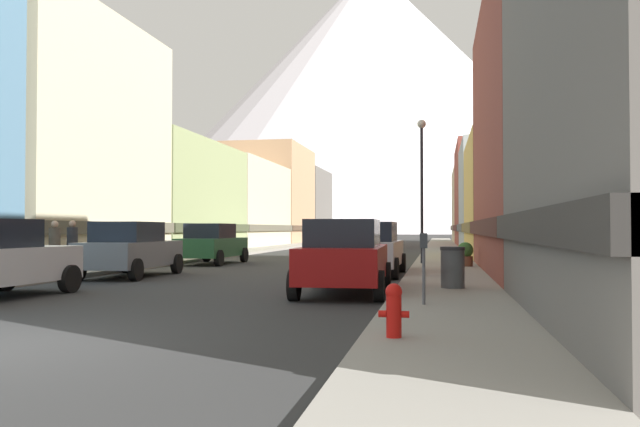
# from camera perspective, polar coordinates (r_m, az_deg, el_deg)

# --- Properties ---
(sidewalk_left) EXTENTS (2.50, 100.00, 0.15)m
(sidewalk_left) POSITION_cam_1_polar(r_m,az_deg,el_deg) (44.07, -5.59, -3.27)
(sidewalk_left) COLOR gray
(sidewalk_left) RESTS_ON ground
(sidewalk_right) EXTENTS (2.50, 100.00, 0.15)m
(sidewalk_right) POSITION_cam_1_polar(r_m,az_deg,el_deg) (42.32, 10.92, -3.34)
(sidewalk_right) COLOR gray
(sidewalk_right) RESTS_ON ground
(storefront_left_1) EXTENTS (7.58, 11.18, 10.81)m
(storefront_left_1) POSITION_cam_1_polar(r_m,az_deg,el_deg) (30.65, -23.69, 5.64)
(storefront_left_1) COLOR beige
(storefront_left_1) RESTS_ON ground
(storefront_left_2) EXTENTS (8.75, 12.90, 6.97)m
(storefront_left_2) POSITION_cam_1_polar(r_m,az_deg,el_deg) (41.39, -14.81, 1.18)
(storefront_left_2) COLOR #8C9966
(storefront_left_2) RESTS_ON ground
(storefront_left_3) EXTENTS (8.15, 13.57, 7.05)m
(storefront_left_3) POSITION_cam_1_polar(r_m,az_deg,el_deg) (53.68, -8.37, 0.63)
(storefront_left_3) COLOR beige
(storefront_left_3) RESTS_ON ground
(storefront_left_4) EXTENTS (7.70, 11.37, 9.96)m
(storefront_left_4) POSITION_cam_1_polar(r_m,az_deg,el_deg) (65.90, -4.56, 1.49)
(storefront_left_4) COLOR tan
(storefront_left_4) RESTS_ON ground
(storefront_left_5) EXTENTS (9.36, 11.25, 8.60)m
(storefront_left_5) POSITION_cam_1_polar(r_m,az_deg,el_deg) (77.37, -2.89, 0.58)
(storefront_left_5) COLOR #66605B
(storefront_left_5) RESTS_ON ground
(storefront_right_1) EXTENTS (9.56, 12.92, 9.38)m
(storefront_right_1) POSITION_cam_1_polar(r_m,az_deg,el_deg) (22.77, 26.20, 6.27)
(storefront_right_1) COLOR brown
(storefront_right_1) RESTS_ON ground
(storefront_right_2) EXTENTS (6.54, 10.58, 6.13)m
(storefront_right_2) POSITION_cam_1_polar(r_m,az_deg,el_deg) (34.08, 18.34, 1.05)
(storefront_right_2) COLOR #D8B259
(storefront_right_2) RESTS_ON ground
(storefront_right_3) EXTENTS (10.07, 10.13, 7.27)m
(storefront_right_3) POSITION_cam_1_polar(r_m,az_deg,el_deg) (44.93, 18.74, 1.20)
(storefront_right_3) COLOR #99A5B2
(storefront_right_3) RESTS_ON ground
(storefront_right_4) EXTENTS (7.19, 12.58, 8.71)m
(storefront_right_4) POSITION_cam_1_polar(r_m,az_deg,el_deg) (56.59, 15.58, 1.38)
(storefront_right_4) COLOR brown
(storefront_right_4) RESTS_ON ground
(storefront_right_5) EXTENTS (8.38, 13.24, 7.72)m
(storefront_right_5) POSITION_cam_1_polar(r_m,az_deg,el_deg) (69.76, 15.14, 0.48)
(storefront_right_5) COLOR beige
(storefront_right_5) RESTS_ON ground
(car_left_1) EXTENTS (2.21, 4.47, 1.78)m
(car_left_1) POSITION_cam_1_polar(r_m,az_deg,el_deg) (21.50, -16.63, -3.07)
(car_left_1) COLOR slate
(car_left_1) RESTS_ON ground
(car_left_2) EXTENTS (2.11, 4.42, 1.78)m
(car_left_2) POSITION_cam_1_polar(r_m,az_deg,el_deg) (28.41, -9.65, -2.67)
(car_left_2) COLOR #265933
(car_left_2) RESTS_ON ground
(car_right_0) EXTENTS (2.20, 4.46, 1.78)m
(car_right_0) POSITION_cam_1_polar(r_m,az_deg,el_deg) (15.28, 2.21, -3.85)
(car_right_0) COLOR #9E1111
(car_right_0) RESTS_ON ground
(car_right_1) EXTENTS (2.11, 4.42, 1.78)m
(car_right_1) POSITION_cam_1_polar(r_m,az_deg,el_deg) (21.30, 4.59, -3.14)
(car_right_1) COLOR silver
(car_right_1) RESTS_ON ground
(car_driving_0) EXTENTS (2.06, 4.40, 1.78)m
(car_driving_0) POSITION_cam_1_polar(r_m,az_deg,el_deg) (51.13, 5.64, -2.08)
(car_driving_0) COLOR #B28419
(car_driving_0) RESTS_ON ground
(fire_hydrant_near) EXTENTS (0.40, 0.22, 0.70)m
(fire_hydrant_near) POSITION_cam_1_polar(r_m,az_deg,el_deg) (8.44, 6.63, -8.45)
(fire_hydrant_near) COLOR red
(fire_hydrant_near) RESTS_ON sidewalk_right
(parking_meter_near) EXTENTS (0.14, 0.10, 1.33)m
(parking_meter_near) POSITION_cam_1_polar(r_m,az_deg,el_deg) (12.08, 9.27, -3.97)
(parking_meter_near) COLOR #595960
(parking_meter_near) RESTS_ON sidewalk_right
(trash_bin_right) EXTENTS (0.59, 0.59, 0.98)m
(trash_bin_right) POSITION_cam_1_polar(r_m,az_deg,el_deg) (15.56, 11.80, -4.72)
(trash_bin_right) COLOR #4C5156
(trash_bin_right) RESTS_ON sidewalk_right
(potted_plant_1) EXTENTS (0.69, 0.69, 0.93)m
(potted_plant_1) POSITION_cam_1_polar(r_m,az_deg,el_deg) (21.77, -26.23, -3.59)
(potted_plant_1) COLOR gray
(potted_plant_1) RESTS_ON sidewalk_left
(potted_plant_2) EXTENTS (0.59, 0.59, 0.90)m
(potted_plant_2) POSITION_cam_1_polar(r_m,az_deg,el_deg) (24.50, 12.89, -3.56)
(potted_plant_2) COLOR brown
(potted_plant_2) RESTS_ON sidewalk_right
(pedestrian_0) EXTENTS (0.36, 0.36, 1.55)m
(pedestrian_0) POSITION_cam_1_polar(r_m,az_deg,el_deg) (33.43, -10.96, -2.53)
(pedestrian_0) COLOR #333338
(pedestrian_0) RESTS_ON sidewalk_left
(pedestrian_1) EXTENTS (0.36, 0.36, 1.69)m
(pedestrian_1) POSITION_cam_1_polar(r_m,az_deg,el_deg) (23.25, -21.31, -2.82)
(pedestrian_1) COLOR #333338
(pedestrian_1) RESTS_ON sidewalk_left
(pedestrian_2) EXTENTS (0.36, 0.36, 1.67)m
(pedestrian_2) POSITION_cam_1_polar(r_m,az_deg,el_deg) (22.40, -22.68, -2.90)
(pedestrian_2) COLOR brown
(pedestrian_2) RESTS_ON sidewalk_left
(streetlamp_right) EXTENTS (0.36, 0.36, 5.86)m
(streetlamp_right) POSITION_cam_1_polar(r_m,az_deg,el_deg) (26.28, 9.10, 3.95)
(streetlamp_right) COLOR black
(streetlamp_right) RESTS_ON sidewalk_right
(mountain_backdrop) EXTENTS (210.40, 210.40, 113.35)m
(mountain_backdrop) POSITION_cam_1_polar(r_m,az_deg,el_deg) (274.32, 4.67, 10.26)
(mountain_backdrop) COLOR silver
(mountain_backdrop) RESTS_ON ground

